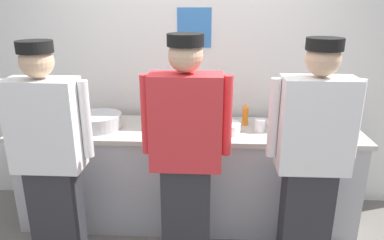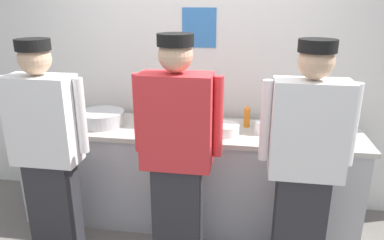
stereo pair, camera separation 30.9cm
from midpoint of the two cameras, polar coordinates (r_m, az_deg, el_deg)
name	(u,v)px [view 2 (the right image)]	position (r m, az deg, el deg)	size (l,w,h in m)	color
wall_back	(195,52)	(3.43, 3.09, 10.69)	(4.64, 0.11, 2.98)	silver
prep_counter	(187,174)	(3.30, 1.91, -8.62)	(2.96, 0.66, 0.90)	#B2B2B7
chef_near_left	(47,149)	(2.80, -18.98, -4.41)	(0.62, 0.24, 1.71)	#2D2D33
chef_center	(177,152)	(2.53, 1.11, -5.16)	(0.63, 0.24, 1.75)	#2D2D33
chef_far_right	(305,161)	(2.59, 20.72, -6.17)	(0.62, 0.24, 1.73)	#2D2D33
plate_stack_front	(225,129)	(3.00, 8.14, -1.49)	(0.24, 0.24, 0.08)	white
plate_stack_rear	(172,119)	(3.24, -0.39, 0.14)	(0.23, 0.23, 0.07)	white
mixing_bowl_steel	(102,118)	(3.25, -11.45, 0.25)	(0.40, 0.40, 0.12)	#B7BABF
sheet_tray	(296,132)	(3.15, 18.87, -1.92)	(0.43, 0.35, 0.02)	#B7BABF
squeeze_bottle_primary	(247,116)	(3.18, 11.42, 0.52)	(0.05, 0.05, 0.20)	orange
squeeze_bottle_secondary	(153,111)	(3.30, -3.50, 1.44)	(0.06, 0.06, 0.19)	orange
ramekin_orange_sauce	(151,128)	(3.06, -3.65, -1.24)	(0.09, 0.09, 0.05)	white
ramekin_yellow_sauce	(328,126)	(3.38, 23.19, -0.88)	(0.09, 0.09, 0.04)	white
deli_cup	(260,128)	(3.05, 13.52, -1.26)	(0.09, 0.09, 0.11)	white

